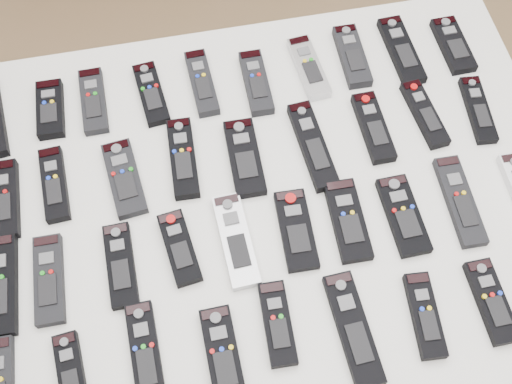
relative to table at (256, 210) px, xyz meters
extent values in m
plane|color=olive|center=(0.00, 0.06, -0.72)|extent=(4.00, 4.00, 0.00)
cube|color=white|center=(0.00, 0.00, 0.04)|extent=(1.25, 0.88, 0.04)
cylinder|color=beige|center=(-0.56, 0.38, -0.35)|extent=(0.04, 0.04, 0.74)
cylinder|color=beige|center=(0.56, 0.38, -0.35)|extent=(0.04, 0.04, 0.74)
cube|color=black|center=(-0.39, 0.28, 0.07)|extent=(0.06, 0.14, 0.02)
cube|color=black|center=(-0.30, 0.29, 0.07)|extent=(0.05, 0.16, 0.02)
cube|color=black|center=(-0.17, 0.28, 0.07)|extent=(0.06, 0.16, 0.02)
cube|color=black|center=(-0.06, 0.29, 0.07)|extent=(0.05, 0.17, 0.02)
cube|color=black|center=(0.05, 0.27, 0.07)|extent=(0.05, 0.16, 0.02)
cube|color=#B7B7BC|center=(0.17, 0.28, 0.07)|extent=(0.06, 0.17, 0.02)
cube|color=black|center=(0.28, 0.30, 0.07)|extent=(0.05, 0.16, 0.02)
cube|color=black|center=(0.39, 0.29, 0.07)|extent=(0.06, 0.19, 0.02)
cube|color=black|center=(0.51, 0.28, 0.07)|extent=(0.06, 0.15, 0.02)
cube|color=black|center=(-0.49, 0.08, 0.07)|extent=(0.06, 0.17, 0.02)
cube|color=black|center=(-0.39, 0.10, 0.07)|extent=(0.05, 0.16, 0.02)
cube|color=black|center=(-0.25, 0.09, 0.07)|extent=(0.08, 0.17, 0.02)
cube|color=black|center=(-0.13, 0.11, 0.07)|extent=(0.06, 0.18, 0.02)
cube|color=black|center=(-0.01, 0.09, 0.07)|extent=(0.06, 0.17, 0.02)
cube|color=black|center=(0.14, 0.09, 0.07)|extent=(0.06, 0.21, 0.02)
cube|color=black|center=(0.27, 0.11, 0.07)|extent=(0.05, 0.17, 0.02)
cube|color=black|center=(0.38, 0.12, 0.07)|extent=(0.06, 0.17, 0.02)
cube|color=black|center=(0.50, 0.11, 0.07)|extent=(0.06, 0.17, 0.02)
cube|color=black|center=(-0.41, -0.10, 0.07)|extent=(0.05, 0.17, 0.02)
cube|color=black|center=(-0.27, -0.10, 0.07)|extent=(0.05, 0.16, 0.02)
cube|color=black|center=(-0.16, -0.08, 0.07)|extent=(0.07, 0.15, 0.02)
cube|color=#B7B7BC|center=(-0.06, -0.09, 0.07)|extent=(0.06, 0.19, 0.02)
cube|color=black|center=(0.06, -0.09, 0.07)|extent=(0.07, 0.17, 0.02)
cube|color=black|center=(0.16, -0.09, 0.07)|extent=(0.06, 0.17, 0.02)
cube|color=black|center=(0.27, -0.10, 0.07)|extent=(0.06, 0.17, 0.02)
cube|color=black|center=(0.39, -0.09, 0.07)|extent=(0.05, 0.19, 0.02)
cube|color=black|center=(-0.38, -0.28, 0.07)|extent=(0.06, 0.15, 0.02)
cube|color=black|center=(-0.25, -0.27, 0.07)|extent=(0.05, 0.18, 0.02)
cube|color=black|center=(-0.12, -0.30, 0.07)|extent=(0.06, 0.17, 0.02)
cube|color=black|center=(-0.01, -0.26, 0.07)|extent=(0.05, 0.15, 0.02)
cube|color=black|center=(0.12, -0.30, 0.07)|extent=(0.06, 0.21, 0.02)
cube|color=black|center=(0.25, -0.30, 0.07)|extent=(0.06, 0.16, 0.02)
cube|color=black|center=(0.37, -0.30, 0.07)|extent=(0.05, 0.16, 0.02)
camera|label=1|loc=(-0.11, -0.57, 1.18)|focal=45.00mm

